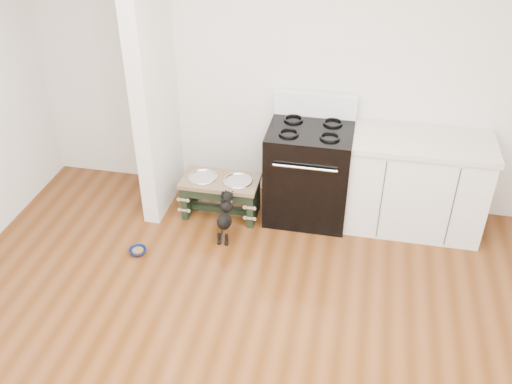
# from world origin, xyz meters

# --- Properties ---
(room_shell) EXTENTS (5.00, 5.00, 5.00)m
(room_shell) POSITION_xyz_m (0.00, 0.00, 1.62)
(room_shell) COLOR silver
(room_shell) RESTS_ON ground
(partition_wall) EXTENTS (0.15, 0.80, 2.70)m
(partition_wall) POSITION_xyz_m (-1.18, 2.10, 1.35)
(partition_wall) COLOR silver
(partition_wall) RESTS_ON ground
(oven_range) EXTENTS (0.76, 0.69, 1.14)m
(oven_range) POSITION_xyz_m (0.25, 2.16, 0.48)
(oven_range) COLOR black
(oven_range) RESTS_ON ground
(cabinet_run) EXTENTS (1.24, 0.64, 0.91)m
(cabinet_run) POSITION_xyz_m (1.23, 2.18, 0.45)
(cabinet_run) COLOR silver
(cabinet_run) RESTS_ON ground
(dog_feeder) EXTENTS (0.73, 0.39, 0.41)m
(dog_feeder) POSITION_xyz_m (-0.56, 1.97, 0.28)
(dog_feeder) COLOR black
(dog_feeder) RESTS_ON ground
(puppy) EXTENTS (0.13, 0.37, 0.44)m
(puppy) POSITION_xyz_m (-0.43, 1.63, 0.24)
(puppy) COLOR black
(puppy) RESTS_ON ground
(floor_bowl) EXTENTS (0.16, 0.16, 0.05)m
(floor_bowl) POSITION_xyz_m (-1.13, 1.24, 0.02)
(floor_bowl) COLOR navy
(floor_bowl) RESTS_ON ground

